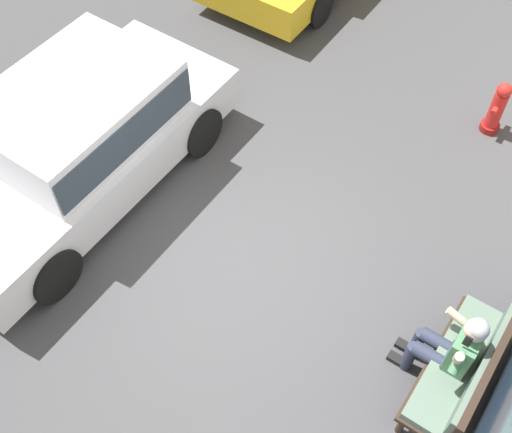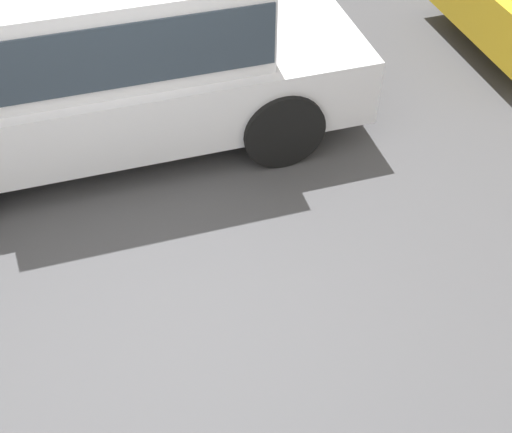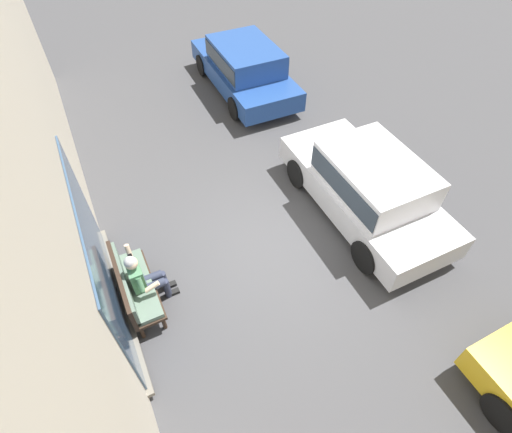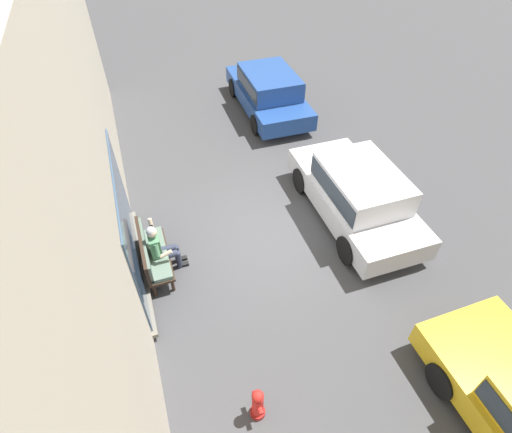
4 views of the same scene
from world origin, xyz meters
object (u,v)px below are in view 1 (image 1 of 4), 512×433
Objects in this scene: person_on_phone at (452,348)px; fire_hydrant at (497,108)px; parked_car_mid at (77,135)px; bench at (469,368)px.

person_on_phone is 3.79m from fire_hydrant.
person_on_phone is 4.81m from parked_car_mid.
parked_car_mid is at bearing -89.37° from bench.
person_on_phone is at bearing 90.99° from parked_car_mid.
bench is at bearing 17.39° from fire_hydrant.
person_on_phone is 0.31× the size of parked_car_mid.
person_on_phone is at bearing 14.32° from fire_hydrant.
bench is 3.87m from fire_hydrant.
parked_car_mid reaches higher than bench.
fire_hydrant is (-3.69, -1.16, -0.16)m from bench.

